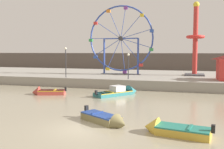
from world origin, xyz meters
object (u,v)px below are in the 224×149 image
(motorboat_mustard_yellow, at_px, (171,129))
(promenade_lamp_far, at_px, (66,58))
(motorboat_teal_painted, at_px, (121,92))
(motorboat_olive_wood, at_px, (107,119))
(promenade_lamp_near, at_px, (128,62))
(ferris_wheel_blue_frame, at_px, (121,40))
(drop_tower_red_tower, at_px, (195,44))
(motorboat_faded_red, at_px, (46,92))

(motorboat_mustard_yellow, height_order, promenade_lamp_far, promenade_lamp_far)
(motorboat_mustard_yellow, distance_m, motorboat_teal_painted, 14.13)
(motorboat_mustard_yellow, relative_size, promenade_lamp_far, 0.98)
(motorboat_olive_wood, relative_size, promenade_lamp_near, 1.18)
(ferris_wheel_blue_frame, distance_m, promenade_lamp_far, 9.59)
(ferris_wheel_blue_frame, height_order, drop_tower_red_tower, drop_tower_red_tower)
(motorboat_faded_red, xyz_separation_m, motorboat_teal_painted, (8.05, 2.28, 0.04))
(drop_tower_red_tower, height_order, promenade_lamp_near, drop_tower_red_tower)
(motorboat_mustard_yellow, height_order, ferris_wheel_blue_frame, ferris_wheel_blue_frame)
(motorboat_mustard_yellow, relative_size, motorboat_olive_wood, 1.04)
(motorboat_teal_painted, bearing_deg, ferris_wheel_blue_frame, 51.33)
(motorboat_olive_wood, height_order, promenade_lamp_far, promenade_lamp_far)
(ferris_wheel_blue_frame, bearing_deg, drop_tower_red_tower, 5.46)
(motorboat_mustard_yellow, xyz_separation_m, ferris_wheel_blue_frame, (-9.34, 24.36, 6.28))
(motorboat_olive_wood, xyz_separation_m, promenade_lamp_near, (-2.30, 16.40, 3.14))
(ferris_wheel_blue_frame, xyz_separation_m, promenade_lamp_far, (-5.94, -7.05, -2.66))
(drop_tower_red_tower, bearing_deg, promenade_lamp_near, -135.80)
(promenade_lamp_near, bearing_deg, motorboat_teal_painted, -86.45)
(drop_tower_red_tower, bearing_deg, motorboat_olive_wood, -103.65)
(motorboat_olive_wood, distance_m, promenade_lamp_near, 16.85)
(motorboat_faded_red, bearing_deg, promenade_lamp_near, -155.93)
(motorboat_faded_red, relative_size, promenade_lamp_far, 0.94)
(motorboat_faded_red, relative_size, promenade_lamp_near, 1.17)
(motorboat_faded_red, distance_m, motorboat_teal_painted, 8.36)
(ferris_wheel_blue_frame, distance_m, drop_tower_red_tower, 11.09)
(motorboat_mustard_yellow, distance_m, ferris_wheel_blue_frame, 26.84)
(motorboat_faded_red, height_order, promenade_lamp_far, promenade_lamp_far)
(drop_tower_red_tower, relative_size, promenade_lamp_far, 2.62)
(motorboat_olive_wood, relative_size, drop_tower_red_tower, 0.36)
(ferris_wheel_blue_frame, bearing_deg, motorboat_mustard_yellow, -69.02)
(motorboat_mustard_yellow, relative_size, ferris_wheel_blue_frame, 0.38)
(motorboat_olive_wood, bearing_deg, motorboat_teal_painted, 131.35)
(motorboat_faded_red, bearing_deg, drop_tower_red_tower, -154.89)
(motorboat_olive_wood, xyz_separation_m, ferris_wheel_blue_frame, (-5.10, 23.34, 6.26))
(motorboat_olive_wood, bearing_deg, motorboat_faded_red, 168.60)
(motorboat_teal_painted, bearing_deg, promenade_lamp_far, 99.28)
(ferris_wheel_blue_frame, relative_size, promenade_lamp_far, 2.58)
(motorboat_teal_painted, distance_m, drop_tower_red_tower, 16.04)
(drop_tower_red_tower, bearing_deg, motorboat_mustard_yellow, -93.77)
(motorboat_mustard_yellow, relative_size, promenade_lamp_near, 1.23)
(motorboat_mustard_yellow, bearing_deg, drop_tower_red_tower, -83.67)
(motorboat_olive_wood, distance_m, motorboat_faded_red, 13.74)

